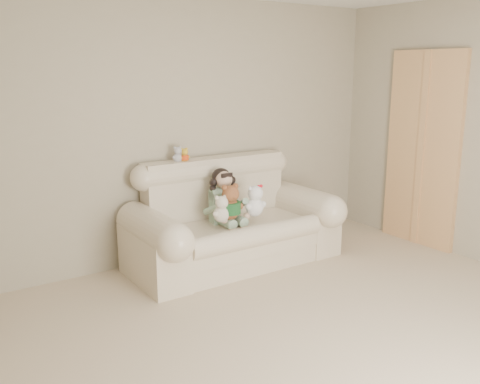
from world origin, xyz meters
name	(u,v)px	position (x,y,z in m)	size (l,w,h in m)	color
floor	(375,354)	(0.00, 0.00, 0.00)	(5.00, 5.00, 0.00)	tan
wall_back	(193,130)	(0.00, 2.50, 1.30)	(4.50, 4.50, 0.00)	tan
wall_left	(1,226)	(-2.25, 0.00, 1.30)	(5.00, 5.00, 0.00)	tan
sofa	(234,213)	(0.17, 2.00, 0.52)	(2.10, 0.95, 1.03)	beige
door_panel	(423,150)	(2.22, 1.40, 1.05)	(0.06, 0.90, 2.10)	#B9814F
seated_child	(223,195)	(0.09, 2.08, 0.69)	(0.33, 0.40, 0.55)	#306F3C
brown_teddy	(230,199)	(0.04, 1.88, 0.70)	(0.26, 0.20, 0.41)	brown
white_cat	(255,198)	(0.31, 1.85, 0.69)	(0.24, 0.18, 0.37)	white
cream_teddy	(221,206)	(-0.07, 1.86, 0.65)	(0.20, 0.15, 0.31)	#EDE5CE
yellow_mini_bear	(184,154)	(-0.19, 2.34, 1.09)	(0.11, 0.08, 0.17)	gold
grey_mini_plush	(178,153)	(-0.26, 2.36, 1.11)	(0.12, 0.09, 0.19)	#AEAEB5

